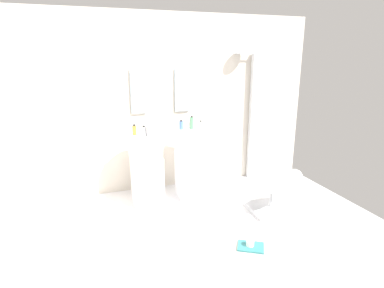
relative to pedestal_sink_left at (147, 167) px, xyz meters
The scene contains 18 objects.
ground_plane 1.28m from the pedestal_sink_left, 73.74° to the right, with size 4.80×3.60×0.04m, color silver.
rear_partition 1.00m from the pedestal_sink_left, 58.89° to the left, with size 4.80×0.10×2.60m, color beige.
pedestal_sink_left is the anchor object (origin of this frame).
pedestal_sink_right 0.65m from the pedestal_sink_left, ahead, with size 0.46×0.46×1.09m.
vanity_mirror_left 1.08m from the pedestal_sink_left, 90.00° to the left, with size 0.22×0.03×0.63m, color #8C9EA8.
vanity_mirror_right 1.26m from the pedestal_sink_left, 35.78° to the left, with size 0.22×0.03×0.63m, color #8C9EA8.
shower_column 1.96m from the pedestal_sink_left, 12.75° to the left, with size 0.49×0.24×2.05m.
lounge_chair 1.70m from the pedestal_sink_left, 27.28° to the right, with size 1.03×1.03×0.65m.
towel_rack 1.17m from the pedestal_sink_left, 146.18° to the right, with size 0.37×0.22×0.95m.
area_rug 1.69m from the pedestal_sink_left, 55.59° to the right, with size 1.28×0.61×0.01m, color beige.
magazine_teal 1.77m from the pedestal_sink_left, 60.37° to the right, with size 0.28×0.21×0.02m, color teal.
coffee_mug 1.75m from the pedestal_sink_left, 60.41° to the right, with size 0.08×0.08×0.08m, color white.
soap_bottle_white 0.55m from the pedestal_sink_left, 105.73° to the right, with size 0.04×0.04×0.14m.
soap_bottle_clear 0.93m from the pedestal_sink_left, ahead, with size 0.04×0.04×0.15m.
soap_bottle_black 0.54m from the pedestal_sink_left, 103.80° to the right, with size 0.06×0.06×0.13m.
soap_bottle_blue 0.76m from the pedestal_sink_left, 11.95° to the left, with size 0.06×0.06×0.14m.
soap_bottle_amber 0.55m from the pedestal_sink_left, behind, with size 0.05×0.05×0.14m.
soap_bottle_green 0.89m from the pedestal_sink_left, ahead, with size 0.05×0.05×0.19m.
Camera 1 is at (-1.00, -2.98, 1.96)m, focal length 29.56 mm.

